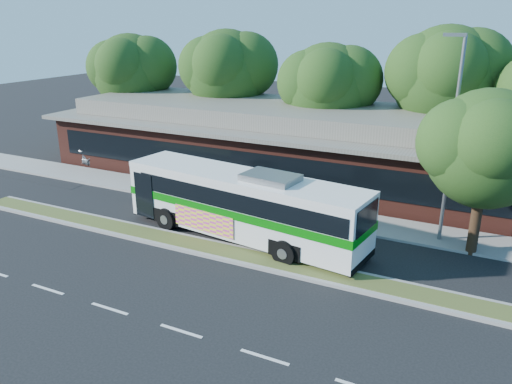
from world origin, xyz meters
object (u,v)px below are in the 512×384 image
sedan (114,156)px  sidewalk_tree (497,147)px  transit_bus (244,200)px  lamp_post (452,136)px

sedan → sidewalk_tree: bearing=-120.0°
transit_bus → sedan: (-13.74, 6.89, -1.23)m
lamp_post → sedan: size_ratio=2.11×
transit_bus → sedan: size_ratio=2.80×
sedan → sidewalk_tree: (23.63, -3.86, 4.14)m
transit_bus → sidewalk_tree: (9.89, 3.03, 2.91)m
transit_bus → sedan: 15.42m
sidewalk_tree → sedan: bearing=170.7°
transit_bus → sidewalk_tree: 10.75m
lamp_post → sedan: 22.50m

